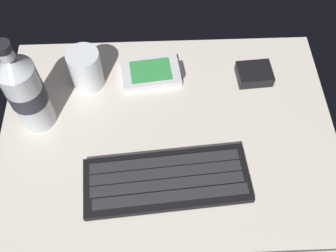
{
  "coord_description": "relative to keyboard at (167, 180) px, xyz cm",
  "views": [
    {
      "loc": [
        -1.39,
        -37.04,
        64.05
      ],
      "look_at": [
        0.0,
        0.0,
        3.0
      ],
      "focal_mm": 41.57,
      "sensor_mm": 36.0,
      "label": 1
    }
  ],
  "objects": [
    {
      "name": "juice_cup",
      "position": [
        -15.19,
        22.87,
        3.1
      ],
      "size": [
        6.4,
        6.4,
        8.5
      ],
      "color": "silver",
      "rests_on": "ground_plane"
    },
    {
      "name": "water_bottle",
      "position": [
        -24.28,
        14.26,
        8.2
      ],
      "size": [
        6.73,
        6.73,
        20.8
      ],
      "color": "silver",
      "rests_on": "ground_plane"
    },
    {
      "name": "keyboard",
      "position": [
        0.0,
        0.0,
        0.0
      ],
      "size": [
        29.76,
        13.2,
        1.7
      ],
      "color": "black",
      "rests_on": "ground_plane"
    },
    {
      "name": "handheld_device",
      "position": [
        -2.29,
        24.35,
        -0.08
      ],
      "size": [
        13.36,
        8.9,
        1.5
      ],
      "color": "silver",
      "rests_on": "ground_plane"
    },
    {
      "name": "charger_block",
      "position": [
        18.89,
        22.79,
        0.39
      ],
      "size": [
        7.36,
        6.06,
        2.4
      ],
      "primitive_type": "cube",
      "rotation": [
        0.0,
        0.0,
        0.07
      ],
      "color": "black",
      "rests_on": "ground_plane"
    },
    {
      "name": "ground_plane",
      "position": [
        0.6,
        9.59,
        -1.79
      ],
      "size": [
        64.0,
        48.0,
        2.8
      ],
      "color": "beige"
    }
  ]
}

